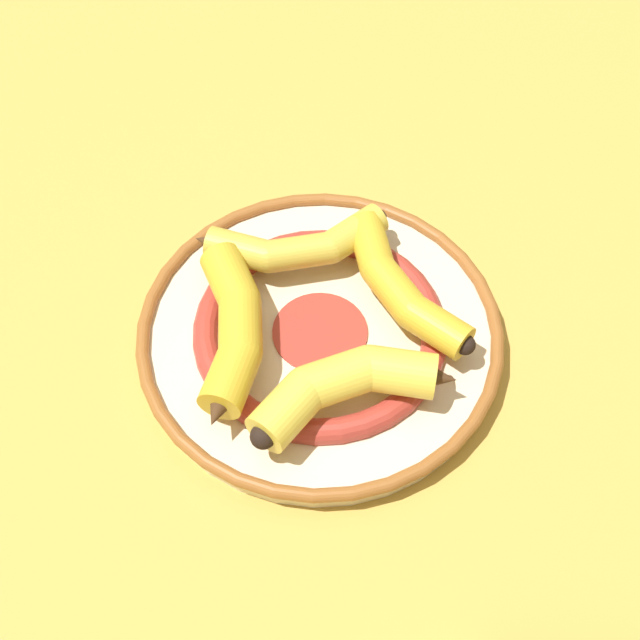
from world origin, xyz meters
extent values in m
plane|color=gold|center=(0.00, 0.00, 0.00)|extent=(2.80, 2.80, 0.00)
cylinder|color=beige|center=(-0.02, -0.02, 0.01)|extent=(0.32, 0.32, 0.02)
torus|color=#AD382D|center=(-0.02, -0.02, 0.03)|extent=(0.23, 0.23, 0.02)
cylinder|color=#AD382D|center=(-0.02, -0.02, 0.02)|extent=(0.09, 0.09, 0.00)
torus|color=#995B28|center=(-0.02, -0.02, 0.02)|extent=(0.33, 0.33, 0.01)
cylinder|color=yellow|center=(0.03, 0.06, 0.06)|extent=(0.04, 0.06, 0.04)
cylinder|color=yellow|center=(0.05, 0.01, 0.06)|extent=(0.06, 0.07, 0.04)
cylinder|color=yellow|center=(0.09, -0.02, 0.06)|extent=(0.07, 0.06, 0.04)
sphere|color=yellow|center=(0.03, 0.04, 0.06)|extent=(0.04, 0.04, 0.04)
sphere|color=yellow|center=(0.06, -0.01, 0.06)|extent=(0.04, 0.04, 0.04)
cone|color=#472D19|center=(0.03, 0.09, 0.06)|extent=(0.03, 0.04, 0.03)
sphere|color=black|center=(0.11, -0.03, 0.06)|extent=(0.02, 0.02, 0.02)
cylinder|color=gold|center=(0.07, -0.07, 0.06)|extent=(0.06, 0.04, 0.04)
cylinder|color=gold|center=(0.02, -0.08, 0.06)|extent=(0.06, 0.05, 0.04)
cylinder|color=gold|center=(-0.03, -0.10, 0.06)|extent=(0.07, 0.06, 0.04)
sphere|color=gold|center=(0.04, -0.07, 0.06)|extent=(0.04, 0.04, 0.04)
sphere|color=gold|center=(-0.01, -0.09, 0.06)|extent=(0.04, 0.04, 0.04)
cone|color=#472D19|center=(0.10, -0.08, 0.06)|extent=(0.04, 0.03, 0.03)
sphere|color=black|center=(-0.05, -0.12, 0.06)|extent=(0.02, 0.02, 0.02)
cylinder|color=gold|center=(-0.07, -0.11, 0.05)|extent=(0.04, 0.06, 0.03)
cylinder|color=gold|center=(-0.08, -0.05, 0.05)|extent=(0.05, 0.07, 0.03)
cylinder|color=gold|center=(-0.11, -0.01, 0.05)|extent=(0.06, 0.06, 0.03)
sphere|color=gold|center=(-0.07, -0.08, 0.05)|extent=(0.03, 0.03, 0.03)
sphere|color=gold|center=(-0.09, -0.03, 0.05)|extent=(0.03, 0.03, 0.03)
cone|color=#472D19|center=(-0.07, -0.14, 0.05)|extent=(0.03, 0.03, 0.02)
sphere|color=black|center=(-0.14, 0.01, 0.05)|extent=(0.02, 0.02, 0.02)
cylinder|color=gold|center=(-0.10, 0.01, 0.05)|extent=(0.06, 0.05, 0.03)
cylinder|color=gold|center=(-0.06, 0.04, 0.05)|extent=(0.06, 0.06, 0.03)
cylinder|color=gold|center=(-0.02, 0.09, 0.05)|extent=(0.05, 0.06, 0.03)
sphere|color=gold|center=(-0.08, 0.02, 0.05)|extent=(0.03, 0.03, 0.03)
sphere|color=gold|center=(-0.04, 0.06, 0.05)|extent=(0.03, 0.03, 0.03)
cone|color=#472D19|center=(-0.13, 0.00, 0.05)|extent=(0.04, 0.03, 0.02)
sphere|color=black|center=(-0.01, 0.11, 0.05)|extent=(0.02, 0.02, 0.02)
camera|label=1|loc=(0.42, 0.08, 0.69)|focal=50.00mm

